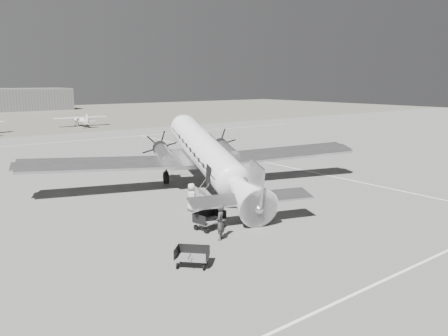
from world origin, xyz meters
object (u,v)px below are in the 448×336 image
baggage_cart_near (210,220)px  ground_crew (220,222)px  baggage_cart_far (192,257)px  light_plane_right (81,121)px  passenger (191,197)px  dc3_airliner (209,158)px  ramp_agent (204,209)px

baggage_cart_near → ground_crew: 1.94m
ground_crew → baggage_cart_far: bearing=-10.9°
ground_crew → light_plane_right: bearing=-147.1°
baggage_cart_far → ground_crew: bearing=77.7°
ground_crew → passenger: ground_crew is taller
light_plane_right → passenger: bearing=-99.5°
baggage_cart_far → ground_crew: ground_crew is taller
baggage_cart_far → passenger: 9.06m
light_plane_right → ground_crew: (-15.56, -65.82, -0.05)m
light_plane_right → baggage_cart_far: 70.42m
dc3_airliner → passenger: (-3.98, -3.63, -1.77)m
dc3_airliner → ramp_agent: dc3_airliner is taller
ramp_agent → ground_crew: bearing=-174.8°
ground_crew → ramp_agent: ground_crew is taller
dc3_airliner → ramp_agent: size_ratio=16.15×
dc3_airliner → passenger: dc3_airliner is taller
light_plane_right → dc3_airliner: bearing=-96.5°
ramp_agent → passenger: 2.85m
baggage_cart_far → baggage_cart_near: bearing=90.7°
baggage_cart_far → passenger: size_ratio=0.87×
dc3_airliner → baggage_cart_far: (-8.89, -11.23, -2.26)m
baggage_cart_near → ramp_agent: (0.32, 1.03, 0.36)m
dc3_airliner → baggage_cart_far: dc3_airliner is taller
passenger → ground_crew: bearing=167.2°
light_plane_right → ramp_agent: (-14.68, -63.00, -0.15)m
ground_crew → passenger: bearing=-151.1°
dc3_airliner → ground_crew: bearing=-104.6°
light_plane_right → ground_crew: light_plane_right is taller
dc3_airliner → passenger: 5.67m
dc3_airliner → ramp_agent: (-4.83, -6.35, -1.84)m
ground_crew → dc3_airliner: bearing=-165.7°
passenger → baggage_cart_far: bearing=151.7°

